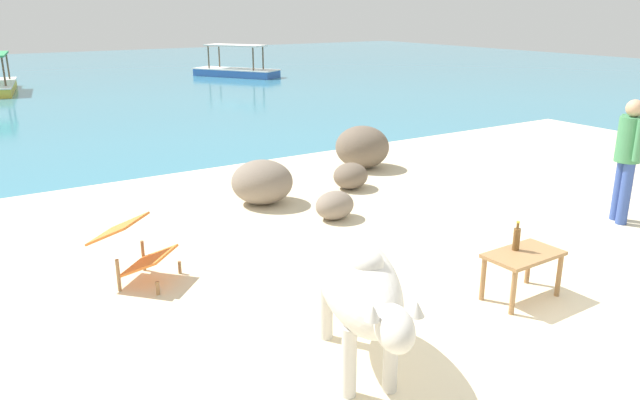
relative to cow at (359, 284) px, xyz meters
name	(u,v)px	position (x,y,z in m)	size (l,w,h in m)	color
sand_beach	(555,334)	(1.78, -0.52, -0.73)	(18.00, 14.00, 0.04)	beige
water_surface	(59,84)	(1.78, 21.48, -0.75)	(60.00, 36.00, 0.03)	teal
cow	(359,284)	(0.00, 0.00, 0.00)	(1.09, 1.91, 1.08)	beige
low_bench_table	(523,261)	(2.04, 0.11, -0.32)	(0.77, 0.46, 0.47)	olive
bottle	(517,238)	(2.03, 0.20, -0.12)	(0.07, 0.07, 0.30)	brown
deck_chair_far	(134,246)	(-0.99, 2.53, -0.33)	(0.92, 0.92, 0.68)	olive
person_standing	(628,152)	(4.94, 0.90, 0.23)	(0.32, 0.44, 1.62)	#334C99
shore_rock_large	(351,176)	(2.87, 4.11, -0.51)	(0.62, 0.53, 0.40)	#6B5B4C
shore_rock_medium	(262,182)	(1.35, 4.18, -0.40)	(0.89, 0.86, 0.63)	gray
shore_rock_small	(362,147)	(3.80, 5.06, -0.34)	(0.95, 0.92, 0.74)	#6B5B4C
shore_rock_flat	(335,205)	(1.84, 3.04, -0.52)	(0.57, 0.47, 0.38)	gray
boat_blue	(236,70)	(8.52, 20.21, -0.46)	(2.91, 3.73, 1.29)	#3866B7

